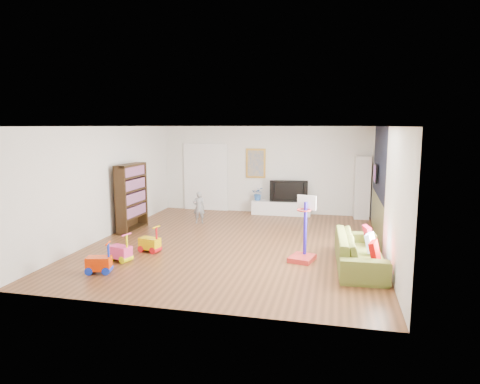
% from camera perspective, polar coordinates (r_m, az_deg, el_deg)
% --- Properties ---
extents(floor, '(6.50, 7.50, 0.00)m').
position_cam_1_polar(floor, '(10.05, -0.51, -6.84)').
color(floor, brown).
rests_on(floor, ground).
extents(ceiling, '(6.50, 7.50, 0.00)m').
position_cam_1_polar(ceiling, '(9.68, -0.53, 8.75)').
color(ceiling, white).
rests_on(ceiling, ground).
extents(wall_back, '(6.50, 0.00, 2.70)m').
position_cam_1_polar(wall_back, '(13.42, 3.20, 2.99)').
color(wall_back, silver).
rests_on(wall_back, ground).
extents(wall_front, '(6.50, 0.00, 2.70)m').
position_cam_1_polar(wall_front, '(6.24, -8.55, -3.89)').
color(wall_front, white).
rests_on(wall_front, ground).
extents(wall_left, '(0.00, 7.50, 2.70)m').
position_cam_1_polar(wall_left, '(10.98, -17.25, 1.30)').
color(wall_left, white).
rests_on(wall_left, ground).
extents(wall_right, '(0.00, 7.50, 2.70)m').
position_cam_1_polar(wall_right, '(9.56, 18.78, 0.16)').
color(wall_right, silver).
rests_on(wall_right, ground).
extents(navy_accent, '(0.01, 3.20, 1.70)m').
position_cam_1_polar(navy_accent, '(10.89, 18.10, 3.85)').
color(navy_accent, black).
rests_on(navy_accent, wall_right).
extents(olive_wainscot, '(0.01, 3.20, 1.00)m').
position_cam_1_polar(olive_wainscot, '(11.08, 17.77, -3.12)').
color(olive_wainscot, brown).
rests_on(olive_wainscot, wall_right).
extents(doorway, '(1.45, 0.06, 2.10)m').
position_cam_1_polar(doorway, '(13.86, -4.61, 1.91)').
color(doorway, white).
rests_on(doorway, ground).
extents(painting_back, '(0.62, 0.06, 0.92)m').
position_cam_1_polar(painting_back, '(13.41, 2.12, 3.85)').
color(painting_back, gold).
rests_on(painting_back, wall_back).
extents(artwork_right, '(0.04, 0.56, 0.46)m').
position_cam_1_polar(artwork_right, '(11.11, 17.61, 2.40)').
color(artwork_right, '#7F3F8C').
rests_on(artwork_right, wall_right).
extents(media_console, '(1.80, 0.45, 0.42)m').
position_cam_1_polar(media_console, '(13.23, 5.53, -2.12)').
color(media_console, white).
rests_on(media_console, ground).
extents(tall_cabinet, '(0.45, 0.45, 1.85)m').
position_cam_1_polar(tall_cabinet, '(13.03, 15.98, 0.59)').
color(tall_cabinet, silver).
rests_on(tall_cabinet, ground).
extents(bookshelf, '(0.34, 1.20, 1.74)m').
position_cam_1_polar(bookshelf, '(11.45, -14.27, -0.70)').
color(bookshelf, black).
rests_on(bookshelf, ground).
extents(sofa, '(0.95, 2.23, 0.64)m').
position_cam_1_polar(sofa, '(8.64, 15.68, -7.60)').
color(sofa, '#5F6926').
rests_on(sofa, ground).
extents(basketball_hoop, '(0.58, 0.65, 1.33)m').
position_cam_1_polar(basketball_hoop, '(8.70, 8.36, -4.89)').
color(basketball_hoop, red).
rests_on(basketball_hoop, ground).
extents(ride_on_yellow, '(0.48, 0.35, 0.58)m').
position_cam_1_polar(ride_on_yellow, '(9.51, -11.97, -6.12)').
color(ride_on_yellow, '#DFB600').
rests_on(ride_on_yellow, ground).
extents(ride_on_orange, '(0.49, 0.37, 0.59)m').
position_cam_1_polar(ride_on_orange, '(8.42, -18.34, -8.35)').
color(ride_on_orange, '#E33302').
rests_on(ride_on_orange, ground).
extents(ride_on_pink, '(0.49, 0.38, 0.58)m').
position_cam_1_polar(ride_on_pink, '(9.03, -15.70, -7.08)').
color(ride_on_pink, '#F03A7F').
rests_on(ride_on_pink, ground).
extents(child, '(0.38, 0.31, 0.90)m').
position_cam_1_polar(child, '(12.01, -5.49, -2.06)').
color(child, slate).
rests_on(child, ground).
extents(tv, '(1.16, 0.29, 0.66)m').
position_cam_1_polar(tv, '(13.14, 6.49, 0.19)').
color(tv, black).
rests_on(tv, media_console).
extents(vase_plant, '(0.38, 0.33, 0.41)m').
position_cam_1_polar(vase_plant, '(13.27, 2.43, -0.22)').
color(vase_plant, '#28559B').
rests_on(vase_plant, media_console).
extents(pillow_left, '(0.18, 0.38, 0.37)m').
position_cam_1_polar(pillow_left, '(8.02, 17.52, -7.58)').
color(pillow_left, '#B50605').
rests_on(pillow_left, sofa).
extents(pillow_center, '(0.20, 0.37, 0.36)m').
position_cam_1_polar(pillow_center, '(8.59, 17.03, -6.46)').
color(pillow_center, silver).
rests_on(pillow_center, sofa).
extents(pillow_right, '(0.17, 0.36, 0.34)m').
position_cam_1_polar(pillow_right, '(9.22, 16.71, -5.41)').
color(pillow_right, '#BB1133').
rests_on(pillow_right, sofa).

